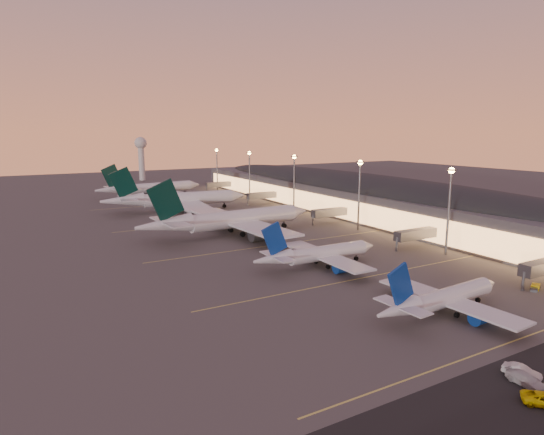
{
  "coord_description": "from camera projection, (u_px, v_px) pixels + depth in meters",
  "views": [
    {
      "loc": [
        -73.25,
        -88.54,
        35.76
      ],
      "look_at": [
        2.0,
        45.0,
        7.0
      ],
      "focal_mm": 30.0,
      "sensor_mm": 36.0,
      "label": 1
    }
  ],
  "objects": [
    {
      "name": "service_van_c",
      "position": [
        522.0,
        371.0,
        67.33
      ],
      "size": [
        3.43,
        5.59,
        1.74
      ],
      "primitive_type": "imported",
      "rotation": [
        0.0,
        0.0,
        0.33
      ],
      "color": "silver",
      "rests_on": "ground"
    },
    {
      "name": "baggage_tug_b",
      "position": [
        535.0,
        288.0,
        104.74
      ],
      "size": [
        4.27,
        3.07,
        1.19
      ],
      "rotation": [
        0.0,
        0.0,
        0.42
      ],
      "color": "yellow",
      "rests_on": "ground"
    },
    {
      "name": "light_masts",
      "position": [
        320.0,
        177.0,
        187.54
      ],
      "size": [
        2.2,
        217.2,
        25.9
      ],
      "color": "slate",
      "rests_on": "ground"
    },
    {
      "name": "terminal_building",
      "position": [
        356.0,
        192.0,
        208.02
      ],
      "size": [
        56.35,
        255.0,
        17.46
      ],
      "color": "#4B4B50",
      "rests_on": "ground"
    },
    {
      "name": "airliner_wide_near",
      "position": [
        230.0,
        220.0,
        159.39
      ],
      "size": [
        66.87,
        61.06,
        21.39
      ],
      "rotation": [
        0.0,
        0.0,
        0.07
      ],
      "color": "silver",
      "rests_on": "ground"
    },
    {
      "name": "airliner_wide_mid",
      "position": [
        177.0,
        199.0,
        208.82
      ],
      "size": [
        66.15,
        60.54,
        21.15
      ],
      "rotation": [
        0.0,
        0.0,
        -0.09
      ],
      "color": "silver",
      "rests_on": "ground"
    },
    {
      "name": "airliner_wide_far",
      "position": [
        151.0,
        188.0,
        254.51
      ],
      "size": [
        60.61,
        55.69,
        19.4
      ],
      "rotation": [
        0.0,
        0.0,
        0.13
      ],
      "color": "silver",
      "rests_on": "ground"
    },
    {
      "name": "radar_tower",
      "position": [
        141.0,
        151.0,
        341.17
      ],
      "size": [
        9.0,
        9.0,
        32.5
      ],
      "color": "silver",
      "rests_on": "ground"
    },
    {
      "name": "lane_markings",
      "position": [
        274.0,
        241.0,
        152.0
      ],
      "size": [
        90.0,
        180.36,
        0.0
      ],
      "color": "#D8C659",
      "rests_on": "ground"
    },
    {
      "name": "ground",
      "position": [
        350.0,
        273.0,
        117.75
      ],
      "size": [
        700.0,
        700.0,
        0.0
      ],
      "primitive_type": "plane",
      "color": "#464341"
    },
    {
      "name": "service_van_a",
      "position": [
        527.0,
        380.0,
        65.03
      ],
      "size": [
        2.56,
        5.95,
        1.71
      ],
      "primitive_type": "imported",
      "rotation": [
        0.0,
        0.0,
        -0.03
      ],
      "color": "silver",
      "rests_on": "ground"
    },
    {
      "name": "airliner_narrow_south",
      "position": [
        442.0,
        299.0,
        89.94
      ],
      "size": [
        35.55,
        31.8,
        12.7
      ],
      "rotation": [
        0.0,
        0.0,
        0.06
      ],
      "color": "silver",
      "rests_on": "ground"
    },
    {
      "name": "airliner_narrow_north",
      "position": [
        318.0,
        254.0,
        122.0
      ],
      "size": [
        38.34,
        34.09,
        13.75
      ],
      "rotation": [
        0.0,
        0.0,
        -0.0
      ],
      "color": "silver",
      "rests_on": "ground"
    }
  ]
}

